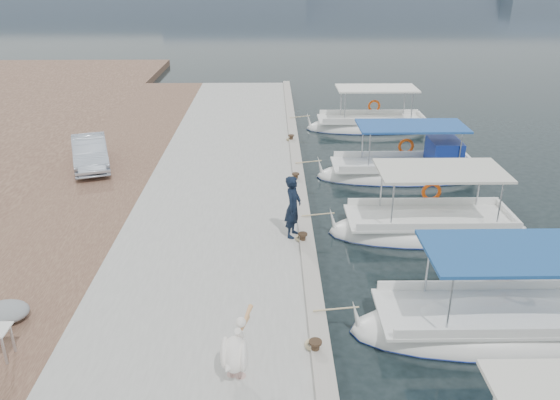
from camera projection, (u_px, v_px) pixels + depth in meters
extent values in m
plane|color=black|center=(318.00, 285.00, 15.10)|extent=(400.00, 400.00, 0.00)
cube|color=#9F9F9A|center=(223.00, 204.00, 19.54)|extent=(6.00, 40.00, 0.50)
cube|color=#A0998E|center=(301.00, 195.00, 19.45)|extent=(0.44, 40.00, 0.12)
cube|color=brown|center=(83.00, 205.00, 19.46)|extent=(4.00, 40.00, 0.50)
ellipsoid|color=white|center=(498.00, 330.00, 13.16)|extent=(7.19, 2.37, 1.30)
ellipsoid|color=navy|center=(498.00, 331.00, 13.17)|extent=(7.23, 2.42, 0.22)
cube|color=white|center=(502.00, 313.00, 12.96)|extent=(5.90, 2.04, 0.08)
cube|color=#1C4B8D|center=(521.00, 252.00, 12.31)|extent=(4.32, 2.18, 0.08)
cylinder|color=silver|center=(449.00, 307.00, 11.81)|extent=(0.05, 0.05, 1.60)
torus|color=#EC4F0C|center=(499.00, 272.00, 13.82)|extent=(0.68, 0.12, 0.68)
ellipsoid|color=white|center=(428.00, 231.00, 17.96)|extent=(6.59, 2.37, 1.30)
ellipsoid|color=navy|center=(428.00, 232.00, 17.97)|extent=(6.62, 2.41, 0.22)
cube|color=white|center=(430.00, 218.00, 17.76)|extent=(5.40, 2.03, 0.08)
cube|color=beige|center=(441.00, 171.00, 17.10)|extent=(3.95, 2.18, 0.08)
cylinder|color=silver|center=(392.00, 207.00, 16.60)|extent=(0.05, 0.05, 1.60)
torus|color=#EC4F0C|center=(431.00, 192.00, 18.61)|extent=(0.68, 0.12, 0.68)
ellipsoid|color=white|center=(402.00, 176.00, 22.60)|extent=(7.13, 2.22, 1.30)
ellipsoid|color=navy|center=(402.00, 176.00, 22.61)|extent=(7.16, 2.26, 0.22)
cube|color=white|center=(404.00, 165.00, 22.40)|extent=(5.84, 1.91, 0.08)
cube|color=#1F4C9B|center=(412.00, 126.00, 21.74)|extent=(4.28, 2.04, 0.08)
cylinder|color=silver|center=(369.00, 153.00, 21.29)|extent=(0.05, 0.05, 1.60)
torus|color=#EC4F0C|center=(406.00, 146.00, 23.19)|extent=(0.68, 0.12, 0.68)
cube|color=navy|center=(444.00, 152.00, 22.20)|extent=(1.20, 1.55, 1.00)
ellipsoid|color=white|center=(371.00, 128.00, 29.07)|extent=(6.87, 2.21, 1.30)
ellipsoid|color=navy|center=(371.00, 129.00, 29.08)|extent=(6.90, 2.25, 0.22)
cube|color=white|center=(371.00, 119.00, 28.87)|extent=(5.63, 1.90, 0.08)
cube|color=white|center=(377.00, 88.00, 28.21)|extent=(4.12, 2.03, 0.08)
cylinder|color=silver|center=(345.00, 108.00, 27.76)|extent=(0.05, 0.05, 1.60)
torus|color=#EC4F0C|center=(374.00, 106.00, 29.65)|extent=(0.68, 0.12, 0.68)
cylinder|color=black|center=(315.00, 348.00, 11.63)|extent=(0.18, 0.18, 0.30)
cylinder|color=black|center=(315.00, 342.00, 11.57)|extent=(0.28, 0.28, 0.05)
cylinder|color=black|center=(303.00, 239.00, 16.21)|extent=(0.18, 0.18, 0.30)
cylinder|color=black|center=(303.00, 234.00, 16.15)|extent=(0.28, 0.28, 0.05)
cylinder|color=black|center=(296.00, 178.00, 20.79)|extent=(0.18, 0.18, 0.30)
cylinder|color=black|center=(296.00, 174.00, 20.73)|extent=(0.28, 0.28, 0.05)
cylinder|color=black|center=(291.00, 139.00, 25.37)|extent=(0.18, 0.18, 0.30)
cylinder|color=black|center=(291.00, 135.00, 25.31)|extent=(0.28, 0.28, 0.05)
cylinder|color=tan|center=(231.00, 369.00, 10.99)|extent=(0.06, 0.06, 0.35)
cylinder|color=tan|center=(239.00, 371.00, 10.94)|extent=(0.06, 0.06, 0.35)
ellipsoid|color=white|center=(235.00, 354.00, 10.81)|extent=(0.72, 0.94, 0.66)
cylinder|color=white|center=(239.00, 334.00, 10.96)|extent=(0.22, 0.33, 0.35)
sphere|color=white|center=(241.00, 322.00, 10.97)|extent=(0.21, 0.21, 0.21)
cone|color=#EAA566|center=(246.00, 317.00, 11.30)|extent=(0.28, 0.64, 0.26)
imported|color=black|center=(293.00, 207.00, 16.34)|extent=(0.68, 0.82, 1.94)
imported|color=#B2BCCC|center=(90.00, 152.00, 22.07)|extent=(2.46, 3.97, 1.23)
ellipsoid|color=gray|center=(5.00, 312.00, 12.73)|extent=(1.10, 0.90, 0.40)
cylinder|color=silver|center=(4.00, 350.00, 11.25)|extent=(0.06, 0.06, 0.70)
cylinder|color=silver|center=(12.00, 338.00, 11.61)|extent=(0.06, 0.06, 0.70)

